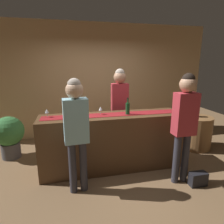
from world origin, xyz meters
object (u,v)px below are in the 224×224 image
Objects in this scene: wine_bottle_amber at (68,110)px; wine_glass_mid_counter at (47,111)px; vase_on_side_table at (195,111)px; wine_glass_near_customer at (101,109)px; round_side_table at (196,132)px; potted_plant_tall at (9,134)px; bartender at (120,102)px; customer_browsing at (76,125)px; customer_sipping at (185,117)px; handbag at (198,179)px; wine_bottle_green at (128,108)px.

wine_bottle_amber is 0.35m from wine_glass_mid_counter.
wine_glass_near_customer is at bearing -169.61° from vase_on_side_table.
round_side_table is (3.17, 0.37, -0.76)m from wine_glass_mid_counter.
wine_bottle_amber reaches higher than potted_plant_tall.
wine_glass_near_customer is 0.72m from bartender.
round_side_table is at bearing -179.86° from bartender.
customer_browsing is at bearing -54.61° from wine_glass_mid_counter.
bartender is at bearing 46.00° from customer_browsing.
wine_glass_mid_counter is 0.08× the size of customer_sipping.
wine_bottle_amber is at bearing 157.10° from customer_sipping.
vase_on_side_table is 4.00m from potted_plant_tall.
round_side_table is 1.57m from handbag.
customer_browsing reaches higher than wine_glass_near_customer.
wine_glass_near_customer is (-0.47, 0.10, -0.01)m from wine_bottle_green.
wine_bottle_amber is 2.96m from round_side_table.
customer_browsing is 1.96× the size of potted_plant_tall.
wine_bottle_amber reaches higher than round_side_table.
customer_sipping is (1.18, -0.74, -0.02)m from wine_glass_near_customer.
bartender is (0.02, 0.63, -0.00)m from wine_bottle_green.
wine_glass_mid_counter is (-0.35, 0.03, -0.01)m from wine_bottle_amber.
handbag is (1.97, -0.88, -1.03)m from wine_bottle_amber.
wine_glass_near_customer is 1.00× the size of wine_glass_mid_counter.
wine_glass_near_customer is at bearing 147.32° from handbag.
wine_bottle_green is at bearing 137.83° from customer_sipping.
wine_bottle_amber is 0.41× the size of round_side_table.
round_side_table is at bearing 8.15° from wine_bottle_amber.
customer_sipping reaches higher than wine_glass_near_customer.
potted_plant_tall is (-1.20, 0.80, -0.63)m from wine_bottle_amber.
wine_bottle_green is 0.63m from bartender.
wine_bottle_green is 0.18× the size of customer_browsing.
customer_sipping is at bearing -22.45° from wine_bottle_amber.
customer_browsing is at bearing -125.97° from wine_glass_near_customer.
wine_glass_mid_counter is 1.31m from potted_plant_tall.
wine_bottle_green is at bearing -4.67° from wine_glass_mid_counter.
wine_glass_mid_counter is 0.19× the size of round_side_table.
customer_browsing is at bearing -159.66° from round_side_table.
bartender is at bearing 88.12° from wine_bottle_green.
wine_bottle_amber is at bearing -171.24° from vase_on_side_table.
bartender is (1.05, 0.55, -0.00)m from wine_bottle_amber.
customer_sipping is at bearing 123.48° from bartender.
customer_browsing is 6.12× the size of handbag.
customer_sipping is (2.09, -0.75, -0.02)m from wine_glass_mid_counter.
customer_browsing is (-0.94, -1.15, -0.07)m from bartender.
round_side_table is at bearing 45.59° from customer_sipping.
wine_bottle_green is (1.03, -0.08, 0.00)m from wine_bottle_amber.
potted_plant_tall is (-2.23, 0.88, -0.63)m from wine_bottle_green.
wine_bottle_green is 1.61m from handbag.
wine_bottle_amber is at bearing -171.85° from round_side_table.
wine_bottle_green is at bearing 24.89° from customer_browsing.
wine_glass_near_customer is 0.19× the size of round_side_table.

